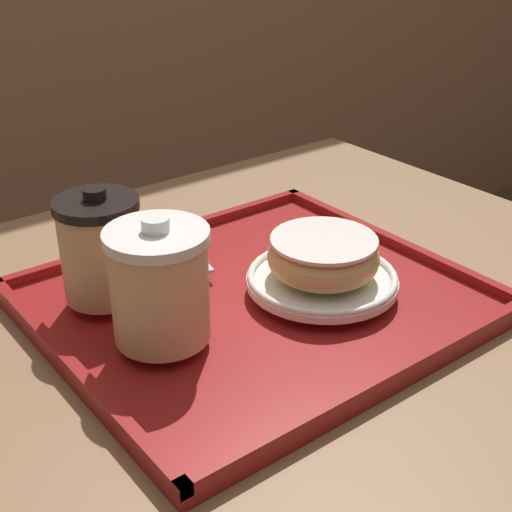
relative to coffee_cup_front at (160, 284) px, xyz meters
The scene contains 7 objects.
cafe_table 0.29m from the coffee_cup_front, ahead, with size 0.94×0.77×0.74m.
serving_tray 0.15m from the coffee_cup_front, ahead, with size 0.44×0.39×0.02m.
coffee_cup_front is the anchor object (origin of this frame).
coffee_cup_rear 0.10m from the coffee_cup_front, 94.17° to the left, with size 0.09×0.09×0.12m.
plate_with_chocolate_donut 0.20m from the coffee_cup_front, ahead, with size 0.17×0.17×0.01m.
donut_chocolate_glazed 0.19m from the coffee_cup_front, ahead, with size 0.12×0.12×0.04m.
spoon 0.22m from the coffee_cup_front, 53.66° to the left, with size 0.04×0.14×0.01m.
Camera 1 is at (-0.42, -0.53, 1.14)m, focal length 50.00 mm.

